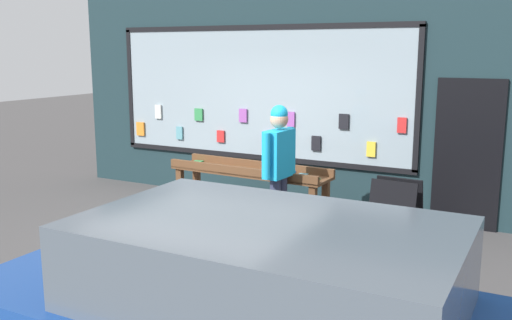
% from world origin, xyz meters
% --- Properties ---
extents(ground_plane, '(40.00, 40.00, 0.00)m').
position_xyz_m(ground_plane, '(0.00, 0.00, 0.00)').
color(ground_plane, '#474444').
extents(shopfront_facade, '(8.21, 0.29, 3.55)m').
position_xyz_m(shopfront_facade, '(-0.00, 2.39, 1.77)').
color(shopfront_facade, '#192D33').
rests_on(shopfront_facade, ground_plane).
extents(display_table_main, '(2.41, 0.69, 0.88)m').
position_xyz_m(display_table_main, '(0.00, 1.05, 0.70)').
color(display_table_main, brown).
rests_on(display_table_main, ground_plane).
extents(person_browsing, '(0.26, 0.69, 1.79)m').
position_xyz_m(person_browsing, '(0.70, 0.55, 1.07)').
color(person_browsing, '#2D334C').
rests_on(person_browsing, ground_plane).
extents(small_dog, '(0.33, 0.59, 0.40)m').
position_xyz_m(small_dog, '(1.03, 0.34, 0.28)').
color(small_dog, black).
rests_on(small_dog, ground_plane).
extents(sandwich_board_sign, '(0.65, 0.61, 0.89)m').
position_xyz_m(sandwich_board_sign, '(2.13, 0.98, 0.45)').
color(sandwich_board_sign, black).
rests_on(sandwich_board_sign, ground_plane).
extents(parked_car, '(4.29, 1.90, 1.41)m').
position_xyz_m(parked_car, '(2.25, -2.84, 0.74)').
color(parked_car, navy).
rests_on(parked_car, ground_plane).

